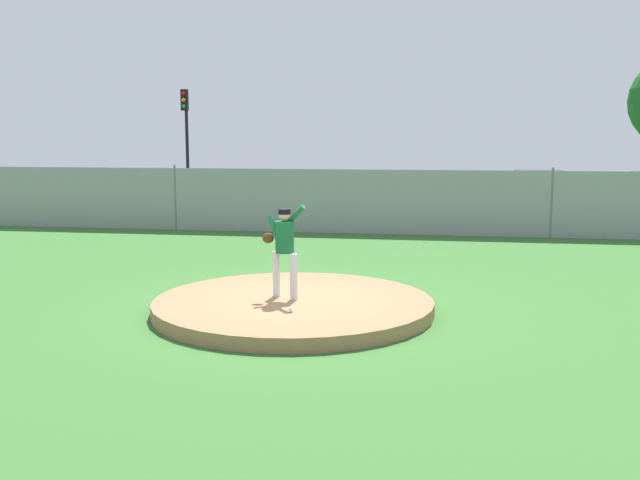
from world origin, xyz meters
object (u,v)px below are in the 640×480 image
baseball (291,310)px  parked_car_burgundy (222,194)px  parked_car_navy (544,196)px  pitcher_youth (284,243)px  traffic_light_near (186,126)px

baseball → parked_car_burgundy: 16.40m
parked_car_navy → parked_car_burgundy: bearing=-178.6°
parked_car_navy → parked_car_burgundy: size_ratio=1.10×
baseball → pitcher_youth: bearing=107.5°
parked_car_navy → parked_car_burgundy: (-11.83, -0.28, -0.03)m
pitcher_youth → parked_car_burgundy: pitcher_youth is taller
pitcher_youth → baseball: (0.31, -0.97, -0.92)m
pitcher_youth → parked_car_navy: pitcher_youth is taller
baseball → parked_car_navy: 16.82m
baseball → parked_car_burgundy: bearing=110.4°
parked_car_navy → baseball: bearing=-111.4°
pitcher_youth → traffic_light_near: bearing=114.0°
pitcher_youth → traffic_light_near: (-8.18, 18.38, 2.19)m
traffic_light_near → baseball: bearing=-66.3°
pitcher_youth → traffic_light_near: 20.24m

